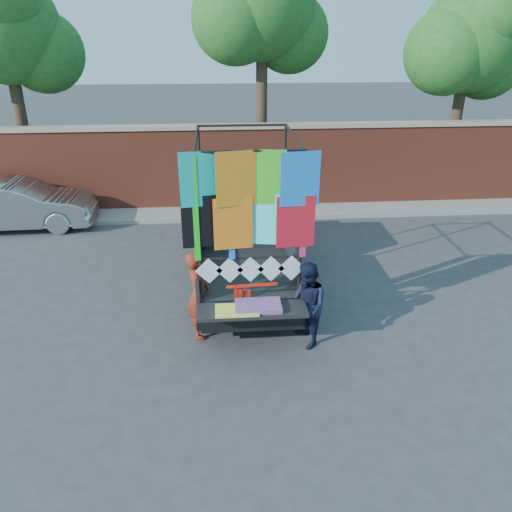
{
  "coord_description": "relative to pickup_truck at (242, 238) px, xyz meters",
  "views": [
    {
      "loc": [
        -0.48,
        -8.17,
        5.28
      ],
      "look_at": [
        0.18,
        0.05,
        1.47
      ],
      "focal_mm": 35.0,
      "sensor_mm": 36.0,
      "label": 1
    }
  ],
  "objects": [
    {
      "name": "curb",
      "position": [
        -0.04,
        3.99,
        -0.83
      ],
      "size": [
        30.0,
        1.2,
        0.12
      ],
      "primitive_type": "cube",
      "color": "gray",
      "rests_on": "ground"
    },
    {
      "name": "brick_wall",
      "position": [
        -0.04,
        4.69,
        0.43
      ],
      "size": [
        30.0,
        0.45,
        2.61
      ],
      "color": "#973E2C",
      "rests_on": "ground"
    },
    {
      "name": "tree_right",
      "position": [
        7.48,
        5.81,
        3.86
      ],
      "size": [
        4.2,
        3.3,
        6.62
      ],
      "color": "#38281C",
      "rests_on": "ground"
    },
    {
      "name": "streamer_bundle",
      "position": [
        -0.07,
        -2.74,
        0.04
      ],
      "size": [
        0.91,
        0.11,
        0.63
      ],
      "color": "red",
      "rests_on": "ground"
    },
    {
      "name": "tree_mid",
      "position": [
        0.98,
        5.81,
        4.81
      ],
      "size": [
        4.2,
        3.3,
        7.73
      ],
      "color": "#38281C",
      "rests_on": "ground"
    },
    {
      "name": "woman",
      "position": [
        -0.93,
        -2.51,
        -0.04
      ],
      "size": [
        0.45,
        0.65,
        1.69
      ],
      "primitive_type": "imported",
      "rotation": [
        0.0,
        0.0,
        1.64
      ],
      "color": "maroon",
      "rests_on": "ground"
    },
    {
      "name": "ground",
      "position": [
        -0.04,
        -2.31,
        -0.89
      ],
      "size": [
        90.0,
        90.0,
        0.0
      ],
      "primitive_type": "plane",
      "color": "#38383A",
      "rests_on": "ground"
    },
    {
      "name": "pickup_truck",
      "position": [
        0.0,
        0.0,
        0.0
      ],
      "size": [
        2.23,
        5.61,
        3.53
      ],
      "color": "black",
      "rests_on": "ground"
    },
    {
      "name": "sedan",
      "position": [
        -6.18,
        3.4,
        -0.2
      ],
      "size": [
        4.25,
        1.61,
        1.38
      ],
      "primitive_type": "imported",
      "rotation": [
        0.0,
        0.0,
        1.6
      ],
      "color": "#A7A9AD",
      "rests_on": "ground"
    },
    {
      "name": "man",
      "position": [
        0.99,
        -2.96,
        -0.09
      ],
      "size": [
        0.76,
        0.89,
        1.59
      ],
      "primitive_type": "imported",
      "rotation": [
        0.0,
        0.0,
        -1.34
      ],
      "color": "#141934",
      "rests_on": "ground"
    },
    {
      "name": "tree_left",
      "position": [
        -6.52,
        5.81,
        4.22
      ],
      "size": [
        4.2,
        3.3,
        7.05
      ],
      "color": "#38281C",
      "rests_on": "ground"
    }
  ]
}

